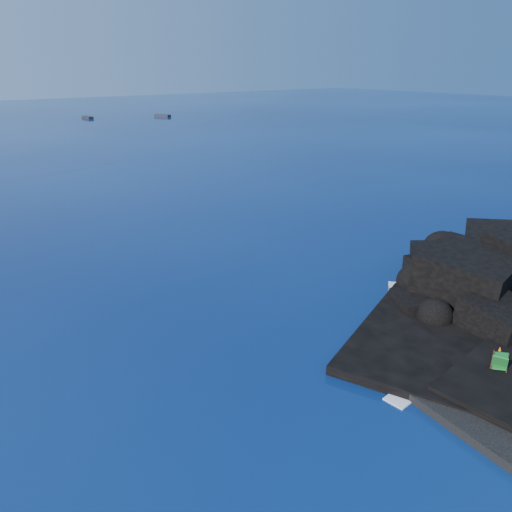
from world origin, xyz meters
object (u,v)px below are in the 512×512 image
at_px(deck_chair, 501,356).
at_px(marker_cone, 499,352).
at_px(distant_boat_b, 163,117).
at_px(distant_boat_a, 88,119).

xyz_separation_m(deck_chair, marker_cone, (0.86, 0.47, -0.31)).
distance_m(deck_chair, distant_boat_b, 116.27).
bearing_deg(distant_boat_a, deck_chair, -107.40).
relative_size(marker_cone, distant_boat_b, 0.11).
xyz_separation_m(marker_cone, distant_boat_b, (39.17, 108.69, -0.59)).
distance_m(distant_boat_a, distant_boat_b, 17.98).
bearing_deg(distant_boat_a, distant_boat_b, -29.59).
relative_size(marker_cone, distant_boat_a, 0.12).
bearing_deg(deck_chair, distant_boat_b, 45.93).
relative_size(deck_chair, distant_boat_b, 0.37).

